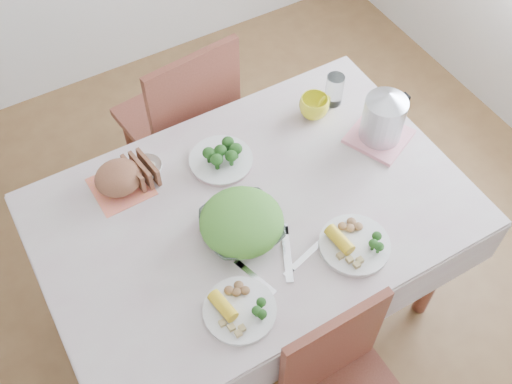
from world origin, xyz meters
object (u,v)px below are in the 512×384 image
salad_bowl (242,227)px  dinner_plate_right (354,245)px  dining_table (254,262)px  electric_kettle (384,116)px  yellow_mug (314,107)px  dinner_plate_left (240,310)px  chair_far (177,121)px

salad_bowl → dinner_plate_right: bearing=-38.6°
dining_table → salad_bowl: (-0.09, -0.07, 0.42)m
electric_kettle → yellow_mug: bearing=107.6°
dinner_plate_left → dining_table: bearing=53.9°
salad_bowl → dinner_plate_left: size_ratio=1.16×
dinner_plate_left → salad_bowl: bearing=59.6°
chair_far → salad_bowl: 0.92m
salad_bowl → yellow_mug: yellow_mug is taller
salad_bowl → dinner_plate_left: (-0.15, -0.26, -0.02)m
dinner_plate_right → dinner_plate_left: bearing=-177.9°
dining_table → yellow_mug: 0.67m
chair_far → electric_kettle: 1.01m
dinner_plate_right → salad_bowl: bearing=141.4°
dining_table → yellow_mug: (0.43, 0.28, 0.43)m
dinner_plate_left → electric_kettle: size_ratio=1.05×
dinner_plate_left → yellow_mug: 0.90m
dinner_plate_left → dinner_plate_right: size_ratio=0.96×
chair_far → dinner_plate_left: (-0.27, -1.11, 0.31)m
salad_bowl → dining_table: bearing=38.1°
yellow_mug → electric_kettle: (0.15, -0.23, 0.07)m
chair_far → dinner_plate_left: chair_far is taller
yellow_mug → electric_kettle: 0.29m
salad_bowl → dinner_plate_right: 0.39m
dinner_plate_right → electric_kettle: bearing=43.9°
yellow_mug → dining_table: bearing=-147.4°
salad_bowl → chair_far: bearing=81.8°
dinner_plate_right → yellow_mug: (0.22, 0.58, 0.04)m
dining_table → dinner_plate_left: size_ratio=6.00×
dining_table → dinner_plate_right: 0.55m
dinner_plate_left → chair_far: bearing=76.2°
chair_far → dinner_plate_right: size_ratio=4.08×
dinner_plate_left → yellow_mug: (0.67, 0.60, 0.04)m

